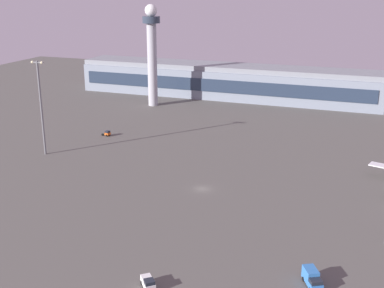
# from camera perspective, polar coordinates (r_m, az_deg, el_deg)

# --- Properties ---
(ground_plane) EXTENTS (416.00, 416.00, 0.00)m
(ground_plane) POSITION_cam_1_polar(r_m,az_deg,el_deg) (142.86, 1.17, -5.10)
(ground_plane) COLOR #56544F
(terminal_building) EXTENTS (151.73, 22.40, 16.40)m
(terminal_building) POSITION_cam_1_polar(r_m,az_deg,el_deg) (256.38, 3.88, 7.12)
(terminal_building) COLOR gray
(terminal_building) RESTS_ON ground
(control_tower) EXTENTS (8.00, 8.00, 46.45)m
(control_tower) POSITION_cam_1_polar(r_m,az_deg,el_deg) (235.69, -4.57, 10.70)
(control_tower) COLOR #A8A8B2
(control_tower) RESTS_ON ground
(pushback_tug) EXTENTS (3.33, 2.28, 2.05)m
(pushback_tug) POSITION_cam_1_polar(r_m,az_deg,el_deg) (193.66, -9.58, 1.21)
(pushback_tug) COLOR #D85919
(pushback_tug) RESTS_ON ground
(catering_truck) EXTENTS (4.76, 6.09, 3.05)m
(catering_truck) POSITION_cam_1_polar(r_m,az_deg,el_deg) (102.62, 13.45, -14.54)
(catering_truck) COLOR #3372BF
(catering_truck) RESTS_ON ground
(maintenance_van) EXTENTS (4.19, 4.42, 2.25)m
(maintenance_van) POSITION_cam_1_polar(r_m,az_deg,el_deg) (99.75, -5.00, -15.37)
(maintenance_van) COLOR white
(maintenance_van) RESTS_ON ground
(apron_light_central) EXTENTS (4.80, 0.90, 31.77)m
(apron_light_central) POSITION_cam_1_polar(r_m,az_deg,el_deg) (173.49, -16.76, 4.47)
(apron_light_central) COLOR slate
(apron_light_central) RESTS_ON ground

